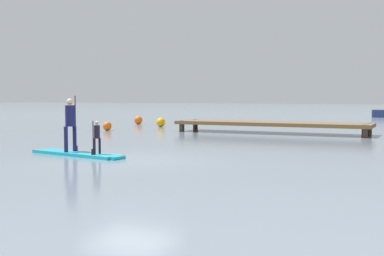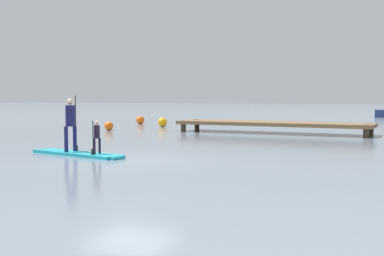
{
  "view_description": "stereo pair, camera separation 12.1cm",
  "coord_description": "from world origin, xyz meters",
  "views": [
    {
      "loc": [
        8.01,
        -12.42,
        1.87
      ],
      "look_at": [
        0.98,
        2.11,
        0.87
      ],
      "focal_mm": 46.49,
      "sensor_mm": 36.0,
      "label": 1
    },
    {
      "loc": [
        8.12,
        -12.37,
        1.87
      ],
      "look_at": [
        0.98,
        2.11,
        0.87
      ],
      "focal_mm": 46.49,
      "sensor_mm": 36.0,
      "label": 2
    }
  ],
  "objects": [
    {
      "name": "paddleboard_near",
      "position": [
        -2.22,
        0.26,
        0.05
      ],
      "size": [
        3.77,
        1.33,
        0.1
      ],
      "color": "#1E9EB2",
      "rests_on": "ground"
    },
    {
      "name": "mooring_buoy_mid",
      "position": [
        -8.37,
        10.51,
        0.25
      ],
      "size": [
        0.51,
        0.51,
        0.51
      ],
      "primitive_type": "sphere",
      "color": "orange",
      "rests_on": "ground"
    },
    {
      "name": "floating_dock",
      "position": [
        0.5,
        12.46,
        0.49
      ],
      "size": [
        10.07,
        2.31,
        0.59
      ],
      "color": "brown",
      "rests_on": "ground"
    },
    {
      "name": "mooring_buoy_far",
      "position": [
        -7.35,
        14.79,
        0.29
      ],
      "size": [
        0.58,
        0.58,
        0.58
      ],
      "primitive_type": "sphere",
      "color": "orange",
      "rests_on": "ground"
    },
    {
      "name": "paddler_adult",
      "position": [
        -2.55,
        0.33,
        1.09
      ],
      "size": [
        0.35,
        0.53,
        1.82
      ],
      "color": "#19194C",
      "rests_on": "paddleboard_near"
    },
    {
      "name": "mooring_buoy_near",
      "position": [
        -10.24,
        16.76,
        0.29
      ],
      "size": [
        0.58,
        0.58,
        0.58
      ],
      "primitive_type": "sphere",
      "color": "orange",
      "rests_on": "ground"
    },
    {
      "name": "ground_plane",
      "position": [
        0.0,
        0.0,
        0.0
      ],
      "size": [
        240.0,
        240.0,
        0.0
      ],
      "primitive_type": "plane",
      "color": "slate"
    },
    {
      "name": "paddler_child_solo",
      "position": [
        -1.33,
        0.1,
        0.68
      ],
      "size": [
        0.21,
        0.37,
        1.05
      ],
      "color": "black",
      "rests_on": "paddleboard_near"
    }
  ]
}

